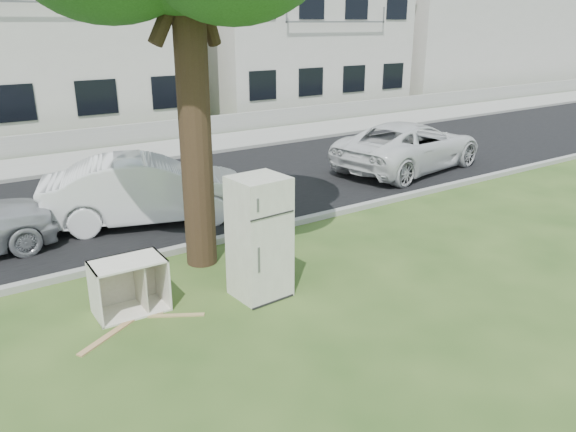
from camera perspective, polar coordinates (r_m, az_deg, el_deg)
ground at (r=9.05m, az=-1.30°, el=-7.89°), size 120.00×120.00×0.00m
road at (r=14.10m, az=-14.82°, el=1.56°), size 120.00×7.00×0.01m
kerb_near at (r=11.00m, az=-8.34°, el=-3.02°), size 120.00×0.18×0.12m
kerb_far at (r=17.38m, az=-18.92°, el=4.42°), size 120.00×0.18×0.12m
sidewalk at (r=18.74m, az=-20.19°, el=5.31°), size 120.00×2.80×0.01m
low_wall at (r=20.20m, az=-21.51°, el=7.09°), size 120.00×0.15×0.70m
townhouse_center at (r=24.65m, az=-25.37°, el=16.51°), size 11.22×8.16×7.44m
townhouse_right at (r=29.28m, az=-0.50°, el=17.81°), size 10.20×8.16×6.84m
filler_right at (r=39.21m, az=17.07°, el=17.03°), size 16.00×9.00×6.40m
fridge at (r=8.65m, az=-2.92°, el=-2.20°), size 0.84×0.78×1.93m
cabinet at (r=8.69m, az=-15.82°, el=-6.87°), size 1.07×0.68×0.81m
plank_a at (r=8.32m, az=-17.54°, el=-11.35°), size 1.08×0.68×0.02m
plank_b at (r=8.57m, az=-11.28°, el=-9.87°), size 0.75×0.49×0.02m
plank_c at (r=9.02m, az=-12.70°, el=-8.41°), size 0.45×0.79×0.02m
car_center at (r=12.34m, az=-13.99°, el=2.62°), size 4.62×2.75×1.44m
car_right at (r=16.80m, az=12.26°, el=6.98°), size 5.31×3.08×1.39m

